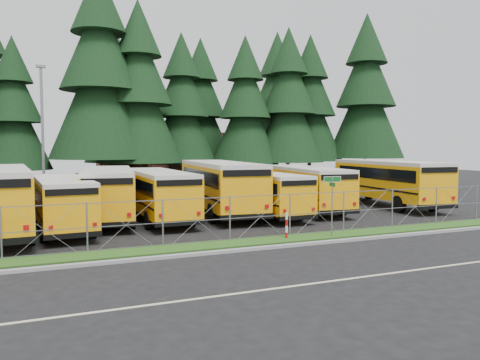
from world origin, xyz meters
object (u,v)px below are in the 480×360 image
Objects in this scene: light_standard at (42,129)px; bus_5 at (260,194)px; street_sign at (332,193)px; bus_6 at (304,189)px; bus_1 at (61,204)px; striped_bollard at (287,226)px; bus_4 at (218,188)px; bus_east at (384,183)px; bus_3 at (157,195)px; bus_2 at (109,195)px.

bus_5 is at bearing -45.14° from light_standard.
bus_6 is at bearing 67.13° from street_sign.
striped_bollard is (9.25, -6.47, -0.72)m from bus_1.
bus_5 is 8.32× the size of striped_bollard.
light_standard is at bearing 134.30° from bus_5.
bus_east is (12.27, -0.72, -0.02)m from bus_4.
striped_bollard is at bearing -62.66° from light_standard.
light_standard is (-12.07, 19.79, 3.47)m from street_sign.
bus_3 is at bearing -170.86° from bus_6.
bus_5 is at bearing 73.72° from striped_bollard.
bus_6 is at bearing 4.99° from bus_2.
bus_6 is 19.69m from light_standard.
bus_4 is 1.14× the size of bus_6.
bus_1 is 0.94× the size of bus_3.
bus_2 is 8.89m from bus_5.
bus_6 reaches higher than bus_3.
bus_6 reaches higher than street_sign.
striped_bollard is (-12.25, -8.06, -0.99)m from bus_east.
bus_4 is at bearing 10.32° from bus_1.
bus_1 is 0.83× the size of bus_east.
bus_5 is 0.98× the size of light_standard.
bus_3 is 8.94× the size of striped_bollard.
bus_6 is 6.51m from bus_east.
bus_5 is 7.68m from street_sign.
striped_bollard is at bearing -140.29° from bus_east.
bus_3 is at bearing -62.71° from light_standard.
bus_1 is at bearing 145.02° from striped_bollard.
bus_4 is 5.80m from bus_6.
bus_3 is at bearing -11.03° from bus_2.
bus_2 is at bearing 161.34° from bus_3.
bus_1 is 0.92× the size of bus_6.
street_sign is (2.11, -9.25, 0.41)m from bus_4.
bus_2 is at bearing 37.75° from bus_1.
light_standard reaches higher than bus_2.
bus_3 is 0.88× the size of bus_east.
bus_3 is 3.82× the size of street_sign.
street_sign reaches higher than bus_5.
street_sign is at bearing -58.61° from light_standard.
street_sign is (11.34, -6.95, 0.72)m from bus_1.
bus_2 is 1.04× the size of bus_3.
bus_2 is 11.04m from striped_bollard.
bus_3 is at bearing -173.07° from bus_east.
bus_5 is 3.55× the size of street_sign.
bus_2 is at bearing -175.76° from bus_east.
bus_4 is at bearing 90.15° from striped_bollard.
bus_4 reaches higher than striped_bollard.
bus_1 is at bearing -164.41° from bus_3.
bus_1 is at bearing -177.03° from bus_5.
bus_east reaches higher than bus_6.
light_standard is at bearing 121.39° from street_sign.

